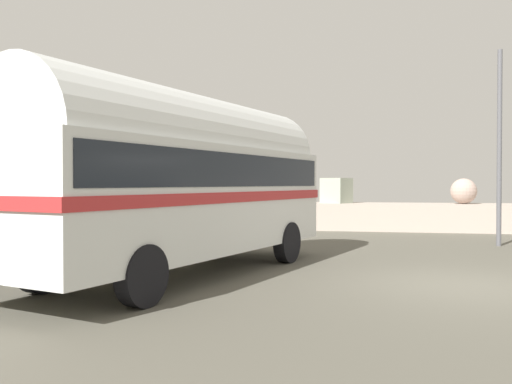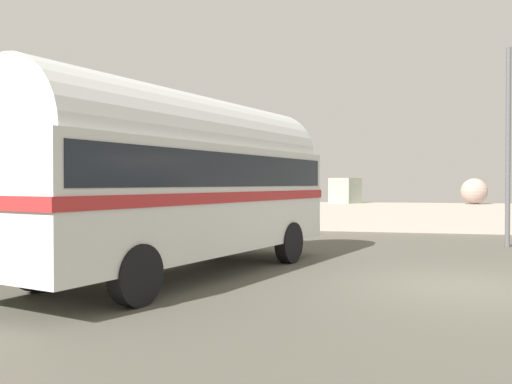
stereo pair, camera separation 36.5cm
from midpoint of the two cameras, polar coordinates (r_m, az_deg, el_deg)
ground at (r=10.63m, az=19.81°, el=-9.34°), size 32.00×26.00×0.02m
breakwater at (r=22.22m, az=14.36°, el=-2.31°), size 31.36×2.09×2.34m
vintage_coach at (r=11.05m, az=-8.56°, el=1.72°), size 4.82×8.91×3.70m
lamp_post at (r=17.64m, az=24.14°, el=5.55°), size 1.03×0.50×5.88m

